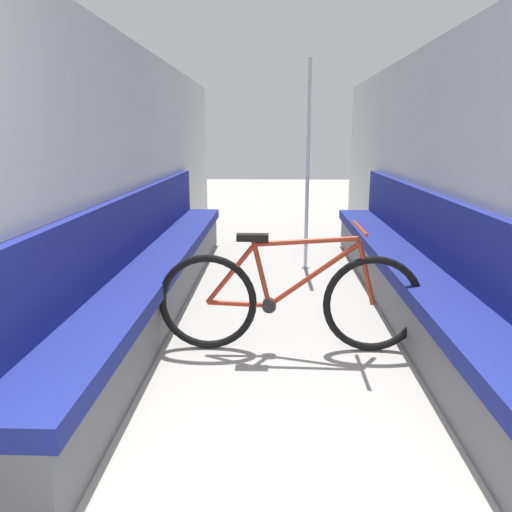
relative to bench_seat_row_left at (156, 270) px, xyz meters
The scene contains 6 objects.
wall_left 0.79m from the bench_seat_row_left, behind, with size 0.10×9.36×2.11m, color #B2B2B7.
wall_right 2.39m from the bench_seat_row_left, ahead, with size 0.10×9.36×2.11m, color #B2B2B7.
bench_seat_row_left is the anchor object (origin of this frame).
bench_seat_row_right 2.03m from the bench_seat_row_left, ahead, with size 0.44×4.89×0.94m.
bicycle 1.33m from the bench_seat_row_left, 37.29° to the right, with size 1.70×0.46×0.83m.
grab_pole_near 1.94m from the bench_seat_row_left, 44.20° to the left, with size 0.08×0.08×2.09m.
Camera 1 is at (-0.06, -0.74, 1.38)m, focal length 35.00 mm.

